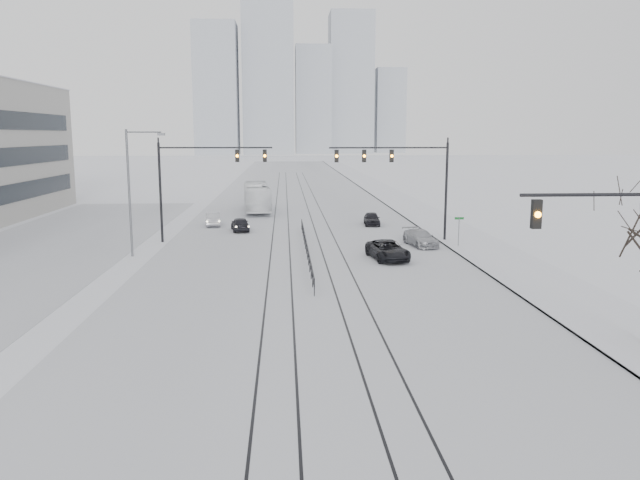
{
  "coord_description": "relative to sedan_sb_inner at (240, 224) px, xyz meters",
  "views": [
    {
      "loc": [
        -1.57,
        -14.6,
        8.62
      ],
      "look_at": [
        0.27,
        17.37,
        3.2
      ],
      "focal_mm": 35.0,
      "sensor_mm": 36.0,
      "label": 1
    }
  ],
  "objects": [
    {
      "name": "sedan_nb_far",
      "position": [
        12.41,
        3.09,
        -0.01
      ],
      "size": [
        1.68,
        3.69,
        1.23
      ],
      "primitive_type": "imported",
      "rotation": [
        0.0,
        0.0,
        -0.06
      ],
      "color": "black",
      "rests_on": "ground"
    },
    {
      "name": "street_sign",
      "position": [
        17.37,
        -9.48,
        0.98
      ],
      "size": [
        0.7,
        0.06,
        2.4
      ],
      "color": "#595B60",
      "rests_on": "ground"
    },
    {
      "name": "box_truck",
      "position": [
        0.88,
        14.72,
        0.98
      ],
      "size": [
        3.57,
        11.71,
        3.21
      ],
      "primitive_type": "imported",
      "rotation": [
        0.0,
        0.0,
        3.22
      ],
      "color": "white",
      "rests_on": "ground"
    },
    {
      "name": "sedan_sb_outer",
      "position": [
        -2.82,
        3.57,
        0.01
      ],
      "size": [
        1.75,
        3.98,
        1.27
      ],
      "primitive_type": "imported",
      "rotation": [
        0.0,
        0.0,
        3.25
      ],
      "color": "#B0B2B9",
      "rests_on": "ground"
    },
    {
      "name": "median_fence",
      "position": [
        5.57,
        -11.48,
        -0.1
      ],
      "size": [
        0.06,
        24.0,
        1.0
      ],
      "color": "black",
      "rests_on": "ground"
    },
    {
      "name": "parking_strip",
      "position": [
        -14.43,
        -6.48,
        -0.61
      ],
      "size": [
        14.0,
        60.0,
        0.03
      ],
      "primitive_type": "cube",
      "color": "silver",
      "rests_on": "ground"
    },
    {
      "name": "road",
      "position": [
        5.57,
        18.52,
        -0.62
      ],
      "size": [
        22.0,
        260.0,
        0.02
      ],
      "primitive_type": "cube",
      "color": "silver",
      "rests_on": "ground"
    },
    {
      "name": "tram_rails",
      "position": [
        5.57,
        -1.48,
        -0.61
      ],
      "size": [
        5.3,
        180.0,
        0.01
      ],
      "color": "black",
      "rests_on": "ground"
    },
    {
      "name": "sedan_nb_right",
      "position": [
        14.62,
        -8.48,
        -0.0
      ],
      "size": [
        2.47,
        4.54,
        1.25
      ],
      "primitive_type": "imported",
      "rotation": [
        0.0,
        0.0,
        0.17
      ],
      "color": "#A3A5AA",
      "rests_on": "ground"
    },
    {
      "name": "skyline",
      "position": [
        10.59,
        232.15,
        30.02
      ],
      "size": [
        96.0,
        48.0,
        72.0
      ],
      "color": "#9DA3AD",
      "rests_on": "ground"
    },
    {
      "name": "sedan_nb_front",
      "position": [
        11.18,
        -13.72,
        0.03
      ],
      "size": [
        2.83,
        5.02,
        1.33
      ],
      "primitive_type": "imported",
      "rotation": [
        0.0,
        0.0,
        0.14
      ],
      "color": "black",
      "rests_on": "ground"
    },
    {
      "name": "traffic_mast_ne",
      "position": [
        13.72,
        -6.48,
        5.13
      ],
      "size": [
        9.6,
        0.37,
        8.0
      ],
      "color": "black",
      "rests_on": "ground"
    },
    {
      "name": "sidewalk_east",
      "position": [
        19.07,
        18.52,
        -0.55
      ],
      "size": [
        5.0,
        260.0,
        0.16
      ],
      "primitive_type": "cube",
      "color": "silver",
      "rests_on": "ground"
    },
    {
      "name": "ground",
      "position": [
        5.57,
        -41.48,
        -0.63
      ],
      "size": [
        500.0,
        500.0,
        0.0
      ],
      "primitive_type": "plane",
      "color": "white",
      "rests_on": "ground"
    },
    {
      "name": "sedan_sb_inner",
      "position": [
        0.0,
        0.0,
        0.0
      ],
      "size": [
        2.05,
        3.88,
        1.26
      ],
      "primitive_type": "imported",
      "rotation": [
        0.0,
        0.0,
        3.3
      ],
      "color": "black",
      "rests_on": "ground"
    },
    {
      "name": "curb",
      "position": [
        16.62,
        18.52,
        -0.57
      ],
      "size": [
        0.1,
        260.0,
        0.12
      ],
      "primitive_type": "cube",
      "color": "gray",
      "rests_on": "ground"
    },
    {
      "name": "traffic_mast_nw",
      "position": [
        -2.95,
        -5.48,
        4.94
      ],
      "size": [
        9.1,
        0.37,
        8.0
      ],
      "color": "black",
      "rests_on": "ground"
    },
    {
      "name": "street_light_west",
      "position": [
        -6.63,
        -11.48,
        4.58
      ],
      "size": [
        2.73,
        0.25,
        9.0
      ],
      "color": "#595B60",
      "rests_on": "ground"
    }
  ]
}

